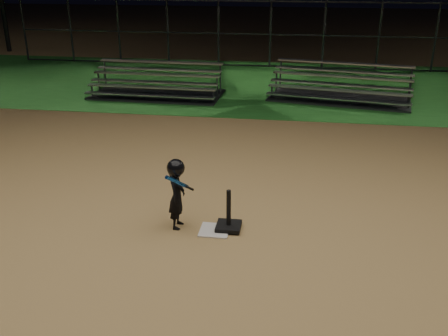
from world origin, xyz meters
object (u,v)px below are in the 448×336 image
Objects in this scene: home_plate at (215,230)px; batting_tee at (229,222)px; child_batter at (177,192)px; bleacher_left at (157,90)px; bleacher_right at (340,93)px.

home_plate is 0.26m from batting_tee.
child_batter reaches higher than bleacher_left.
home_plate is 8.75m from bleacher_right.
child_batter is at bearing -177.54° from batting_tee.
bleacher_right is at bearing 75.27° from batting_tee.
batting_tee is (0.21, 0.09, 0.12)m from home_plate.
bleacher_right reaches higher than bleacher_left.
batting_tee is at bearing -86.73° from child_batter.
batting_tee is at bearing -65.43° from bleacher_left.
batting_tee is 0.16× the size of bleacher_left.
bleacher_right is (2.99, 8.36, -0.40)m from child_batter.
batting_tee is 8.61m from bleacher_right.
child_batter is 8.88m from bleacher_right.
home_plate is at bearing -66.94° from bleacher_left.
child_batter is 0.26× the size of bleacher_right.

